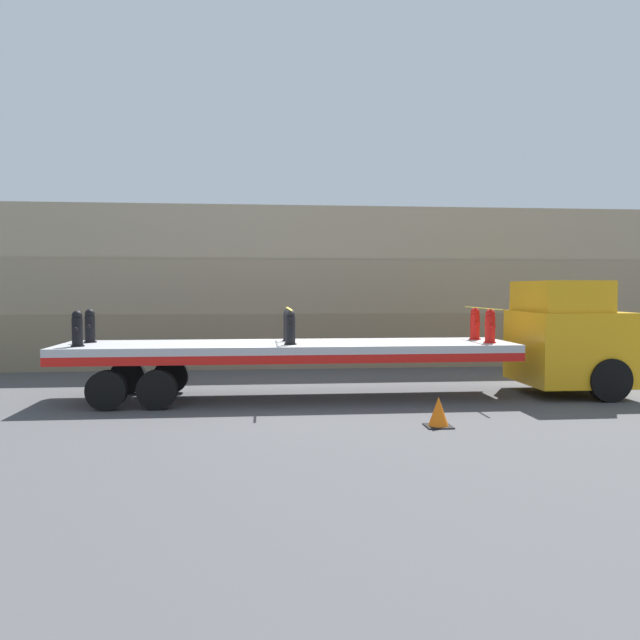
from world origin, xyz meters
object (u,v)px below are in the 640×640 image
(fire_hydrant_black_near_1, at_px, (290,328))
(fire_hydrant_red_far_2, at_px, (475,324))
(truck_cab, at_px, (570,337))
(fire_hydrant_black_far_1, at_px, (288,325))
(fire_hydrant_black_near_0, at_px, (77,329))
(fire_hydrant_black_far_0, at_px, (90,326))
(fire_hydrant_red_near_2, at_px, (490,327))
(flatbed_trailer, at_px, (267,352))
(traffic_cone, at_px, (439,412))

(fire_hydrant_black_near_1, height_order, fire_hydrant_red_far_2, same)
(truck_cab, distance_m, fire_hydrant_black_far_1, 7.23)
(fire_hydrant_black_near_0, bearing_deg, fire_hydrant_black_far_1, 12.37)
(fire_hydrant_black_near_1, relative_size, fire_hydrant_red_far_2, 1.00)
(fire_hydrant_black_far_1, bearing_deg, fire_hydrant_black_far_0, 180.00)
(fire_hydrant_red_near_2, distance_m, fire_hydrant_red_far_2, 1.07)
(flatbed_trailer, height_order, fire_hydrant_red_far_2, fire_hydrant_red_far_2)
(fire_hydrant_black_far_1, height_order, traffic_cone, fire_hydrant_black_far_1)
(flatbed_trailer, bearing_deg, fire_hydrant_black_far_1, 44.24)
(fire_hydrant_black_near_0, relative_size, fire_hydrant_black_far_0, 1.00)
(truck_cab, relative_size, fire_hydrant_black_near_1, 3.50)
(traffic_cone, bearing_deg, fire_hydrant_black_near_0, 159.07)
(flatbed_trailer, relative_size, fire_hydrant_black_near_1, 13.22)
(flatbed_trailer, xyz_separation_m, traffic_cone, (3.30, -3.45, -0.86))
(truck_cab, bearing_deg, flatbed_trailer, 180.00)
(flatbed_trailer, height_order, fire_hydrant_black_near_1, fire_hydrant_black_near_1)
(flatbed_trailer, relative_size, fire_hydrant_black_near_0, 13.22)
(fire_hydrant_black_far_1, relative_size, fire_hydrant_red_far_2, 1.00)
(fire_hydrant_black_near_0, height_order, fire_hydrant_red_near_2, same)
(fire_hydrant_black_far_1, xyz_separation_m, traffic_cone, (2.75, -3.98, -1.49))
(truck_cab, bearing_deg, fire_hydrant_black_far_1, 175.76)
(fire_hydrant_black_far_0, bearing_deg, fire_hydrant_red_far_2, 0.00)
(fire_hydrant_black_far_0, height_order, fire_hydrant_red_far_2, same)
(truck_cab, height_order, traffic_cone, truck_cab)
(fire_hydrant_black_far_1, distance_m, fire_hydrant_red_near_2, 4.99)
(fire_hydrant_black_near_1, height_order, traffic_cone, fire_hydrant_black_near_1)
(fire_hydrant_black_near_1, xyz_separation_m, traffic_cone, (2.75, -2.92, -1.49))
(fire_hydrant_black_far_0, relative_size, fire_hydrant_black_near_1, 1.00)
(fire_hydrant_black_near_0, bearing_deg, truck_cab, 2.53)
(truck_cab, relative_size, fire_hydrant_black_near_0, 3.50)
(truck_cab, xyz_separation_m, fire_hydrant_red_near_2, (-2.33, -0.53, 0.32))
(fire_hydrant_red_near_2, height_order, fire_hydrant_red_far_2, same)
(fire_hydrant_black_near_0, bearing_deg, fire_hydrant_red_far_2, 6.26)
(flatbed_trailer, height_order, fire_hydrant_black_far_1, fire_hydrant_black_far_1)
(fire_hydrant_black_near_0, height_order, fire_hydrant_black_far_1, same)
(flatbed_trailer, bearing_deg, fire_hydrant_black_far_0, 172.96)
(fire_hydrant_black_far_0, height_order, fire_hydrant_black_far_1, same)
(fire_hydrant_black_far_1, relative_size, fire_hydrant_red_near_2, 1.00)
(flatbed_trailer, xyz_separation_m, fire_hydrant_red_far_2, (5.42, 0.53, 0.63))
(fire_hydrant_black_far_0, xyz_separation_m, fire_hydrant_red_far_2, (9.75, 0.00, 0.00))
(fire_hydrant_black_far_1, bearing_deg, fire_hydrant_black_near_0, -167.63)
(truck_cab, distance_m, traffic_cone, 5.76)
(fire_hydrant_black_near_0, distance_m, fire_hydrant_red_near_2, 9.75)
(fire_hydrant_black_near_1, bearing_deg, fire_hydrant_red_far_2, 12.37)
(fire_hydrant_red_far_2, bearing_deg, truck_cab, -12.90)
(fire_hydrant_black_far_0, distance_m, fire_hydrant_red_far_2, 9.75)
(flatbed_trailer, bearing_deg, fire_hydrant_black_near_0, -172.96)
(truck_cab, distance_m, fire_hydrant_red_far_2, 2.41)
(fire_hydrant_black_far_0, relative_size, fire_hydrant_red_far_2, 1.00)
(fire_hydrant_black_far_1, bearing_deg, truck_cab, -4.24)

